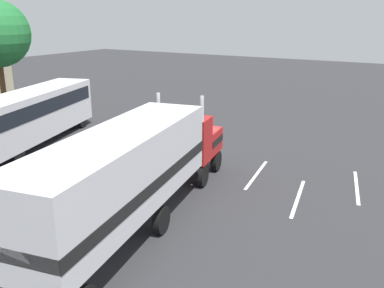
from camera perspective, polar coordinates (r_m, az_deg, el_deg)
name	(u,v)px	position (r m, az deg, el deg)	size (l,w,h in m)	color
ground_plane	(190,168)	(23.29, -0.22, -3.24)	(120.00, 120.00, 0.00)	#2D2D30
lane_stripe_near	(256,174)	(22.62, 8.65, -4.06)	(4.40, 0.16, 0.01)	silver
lane_stripe_mid	(298,198)	(20.21, 14.03, -7.03)	(4.40, 0.16, 0.01)	silver
lane_stripe_far	(357,187)	(22.31, 21.24, -5.39)	(4.40, 0.16, 0.01)	silver
semi_truck	(135,167)	(16.27, -7.72, -3.08)	(14.37, 5.24, 4.50)	#B21919
person_bystander	(117,178)	(19.81, -10.06, -4.49)	(0.36, 0.47, 1.63)	black
parked_bus	(34,111)	(29.24, -20.42, 4.12)	(11.26, 5.76, 3.40)	silver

